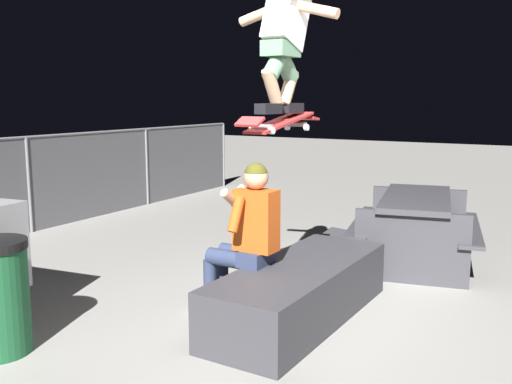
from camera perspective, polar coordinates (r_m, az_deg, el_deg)
ground_plane at (r=4.63m, az=4.23°, el=-13.59°), size 40.00×40.00×0.00m
ledge_box_main at (r=4.77m, az=4.44°, el=-9.91°), size 2.06×0.77×0.46m
person_sitting_on_ledge at (r=4.67m, az=-1.10°, el=-4.09°), size 0.59×0.76×1.30m
skateboard at (r=4.58m, az=2.44°, el=6.95°), size 1.03×0.24×0.15m
skater_airborne at (r=4.65m, az=2.87°, el=15.45°), size 0.62×0.89×1.12m
kicker_ramp at (r=6.45m, az=7.67°, el=-6.47°), size 1.29×1.11×0.33m
picnic_table_back at (r=6.51m, az=15.66°, el=-2.56°), size 1.94×1.66×0.75m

